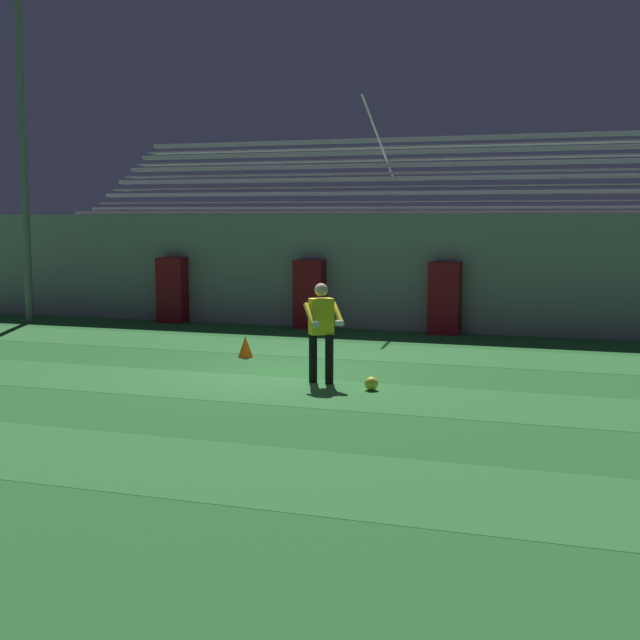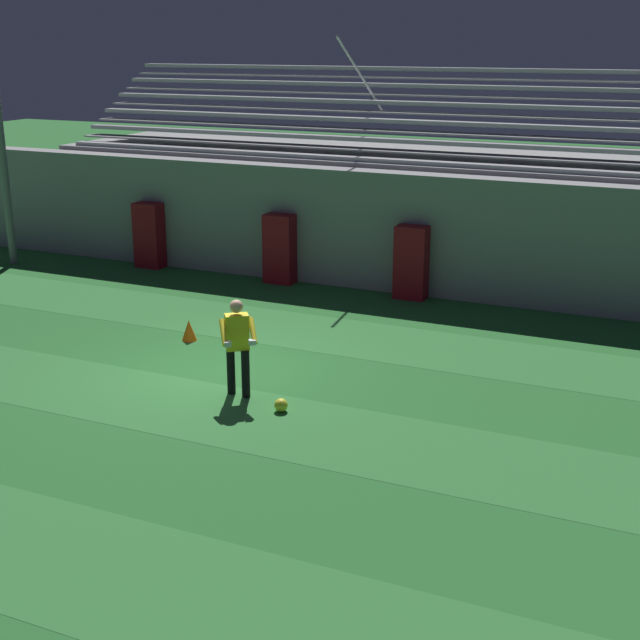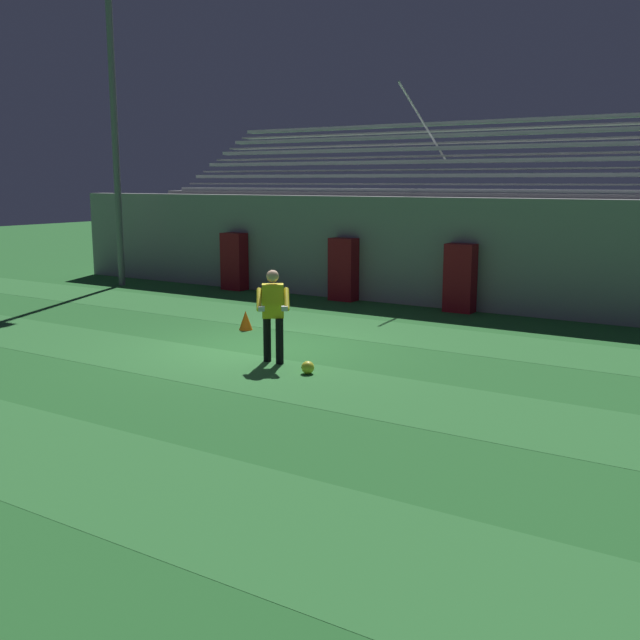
{
  "view_description": "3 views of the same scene",
  "coord_description": "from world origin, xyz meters",
  "px_view_note": "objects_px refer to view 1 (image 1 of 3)",
  "views": [
    {
      "loc": [
        5.68,
        -14.64,
        2.78
      ],
      "look_at": [
        1.05,
        -1.2,
        1.11
      ],
      "focal_mm": 50.0,
      "sensor_mm": 36.0,
      "label": 1
    },
    {
      "loc": [
        7.9,
        -12.95,
        5.74
      ],
      "look_at": [
        1.93,
        0.31,
        1.13
      ],
      "focal_mm": 50.0,
      "sensor_mm": 36.0,
      "label": 2
    },
    {
      "loc": [
        8.72,
        -11.33,
        3.2
      ],
      "look_at": [
        2.37,
        -1.5,
        1.03
      ],
      "focal_mm": 42.0,
      "sensor_mm": 36.0,
      "label": 3
    }
  ],
  "objects_px": {
    "soccer_ball": "(371,384)",
    "traffic_cone": "(245,347)",
    "padding_pillar_gate_left": "(309,294)",
    "floodlight_pole": "(21,97)",
    "padding_pillar_far_left": "(172,290)",
    "padding_pillar_gate_right": "(445,298)",
    "goalkeeper": "(321,326)"
  },
  "relations": [
    {
      "from": "soccer_ball",
      "to": "traffic_cone",
      "type": "distance_m",
      "value": 4.06
    },
    {
      "from": "padding_pillar_gate_left",
      "to": "floodlight_pole",
      "type": "height_order",
      "value": "floodlight_pole"
    },
    {
      "from": "soccer_ball",
      "to": "traffic_cone",
      "type": "xyz_separation_m",
      "value": [
        -3.25,
        2.42,
        0.1
      ]
    },
    {
      "from": "padding_pillar_far_left",
      "to": "traffic_cone",
      "type": "bearing_deg",
      "value": -48.56
    },
    {
      "from": "padding_pillar_gate_right",
      "to": "soccer_ball",
      "type": "distance_m",
      "value": 7.14
    },
    {
      "from": "floodlight_pole",
      "to": "goalkeeper",
      "type": "height_order",
      "value": "floodlight_pole"
    },
    {
      "from": "soccer_ball",
      "to": "padding_pillar_gate_right",
      "type": "bearing_deg",
      "value": 91.76
    },
    {
      "from": "padding_pillar_far_left",
      "to": "traffic_cone",
      "type": "distance_m",
      "value": 6.27
    },
    {
      "from": "padding_pillar_far_left",
      "to": "goalkeeper",
      "type": "xyz_separation_m",
      "value": [
        6.43,
        -6.78,
        0.11
      ]
    },
    {
      "from": "soccer_ball",
      "to": "padding_pillar_gate_left",
      "type": "bearing_deg",
      "value": 116.79
    },
    {
      "from": "padding_pillar_gate_left",
      "to": "padding_pillar_far_left",
      "type": "bearing_deg",
      "value": 180.0
    },
    {
      "from": "padding_pillar_gate_right",
      "to": "padding_pillar_far_left",
      "type": "bearing_deg",
      "value": 180.0
    },
    {
      "from": "padding_pillar_gate_right",
      "to": "goalkeeper",
      "type": "bearing_deg",
      "value": -96.16
    },
    {
      "from": "padding_pillar_far_left",
      "to": "soccer_ball",
      "type": "distance_m",
      "value": 10.27
    },
    {
      "from": "padding_pillar_far_left",
      "to": "soccer_ball",
      "type": "bearing_deg",
      "value": -43.88
    },
    {
      "from": "floodlight_pole",
      "to": "goalkeeper",
      "type": "bearing_deg",
      "value": -29.35
    },
    {
      "from": "padding_pillar_gate_left",
      "to": "floodlight_pole",
      "type": "xyz_separation_m",
      "value": [
        -7.39,
        -1.15,
        4.94
      ]
    },
    {
      "from": "padding_pillar_gate_left",
      "to": "padding_pillar_far_left",
      "type": "distance_m",
      "value": 3.8
    },
    {
      "from": "floodlight_pole",
      "to": "soccer_ball",
      "type": "distance_m",
      "value": 13.72
    },
    {
      "from": "padding_pillar_far_left",
      "to": "goalkeeper",
      "type": "bearing_deg",
      "value": -46.52
    },
    {
      "from": "soccer_ball",
      "to": "floodlight_pole",
      "type": "bearing_deg",
      "value": 151.51
    },
    {
      "from": "padding_pillar_gate_right",
      "to": "padding_pillar_far_left",
      "type": "xyz_separation_m",
      "value": [
        -7.17,
        0.0,
        0.0
      ]
    },
    {
      "from": "goalkeeper",
      "to": "traffic_cone",
      "type": "bearing_deg",
      "value": 137.57
    },
    {
      "from": "soccer_ball",
      "to": "traffic_cone",
      "type": "height_order",
      "value": "traffic_cone"
    },
    {
      "from": "padding_pillar_far_left",
      "to": "traffic_cone",
      "type": "relative_size",
      "value": 4.03
    },
    {
      "from": "goalkeeper",
      "to": "padding_pillar_far_left",
      "type": "bearing_deg",
      "value": 133.48
    },
    {
      "from": "padding_pillar_far_left",
      "to": "goalkeeper",
      "type": "height_order",
      "value": "padding_pillar_far_left"
    },
    {
      "from": "padding_pillar_far_left",
      "to": "floodlight_pole",
      "type": "relative_size",
      "value": 0.18
    },
    {
      "from": "padding_pillar_gate_left",
      "to": "padding_pillar_far_left",
      "type": "relative_size",
      "value": 1.0
    },
    {
      "from": "padding_pillar_gate_right",
      "to": "traffic_cone",
      "type": "relative_size",
      "value": 4.03
    },
    {
      "from": "goalkeeper",
      "to": "soccer_ball",
      "type": "distance_m",
      "value": 1.31
    },
    {
      "from": "floodlight_pole",
      "to": "goalkeeper",
      "type": "distance_m",
      "value": 12.48
    }
  ]
}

